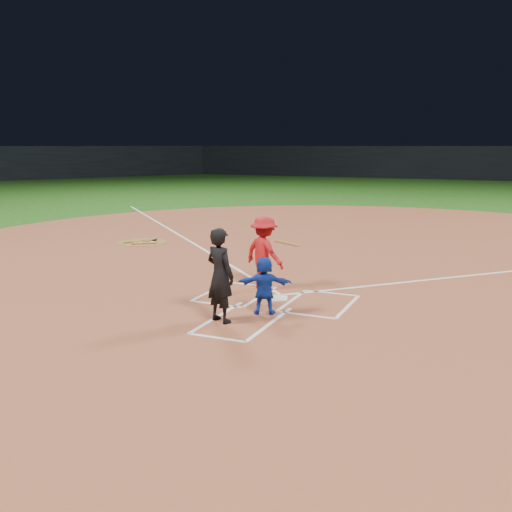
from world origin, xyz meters
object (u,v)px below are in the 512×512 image
at_px(on_deck_circle, 142,242).
at_px(batter_at_plate, 264,253).
at_px(umpire, 220,275).
at_px(catcher, 264,285).
at_px(home_plate, 276,298).

xyz_separation_m(on_deck_circle, batter_at_plate, (6.30, -4.26, 0.84)).
bearing_deg(umpire, on_deck_circle, -25.32).
height_order(umpire, batter_at_plate, umpire).
height_order(on_deck_circle, catcher, catcher).
xyz_separation_m(umpire, batter_at_plate, (-0.20, 2.62, -0.05)).
relative_size(umpire, batter_at_plate, 1.06).
distance_m(home_plate, catcher, 1.29).
bearing_deg(on_deck_circle, home_plate, -35.76).
distance_m(home_plate, batter_at_plate, 1.22).
distance_m(on_deck_circle, umpire, 9.50).
xyz_separation_m(home_plate, catcher, (0.20, -1.14, 0.57)).
bearing_deg(umpire, catcher, -104.23).
height_order(home_plate, catcher, catcher).
bearing_deg(batter_at_plate, catcher, -67.24).
relative_size(home_plate, batter_at_plate, 0.36).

